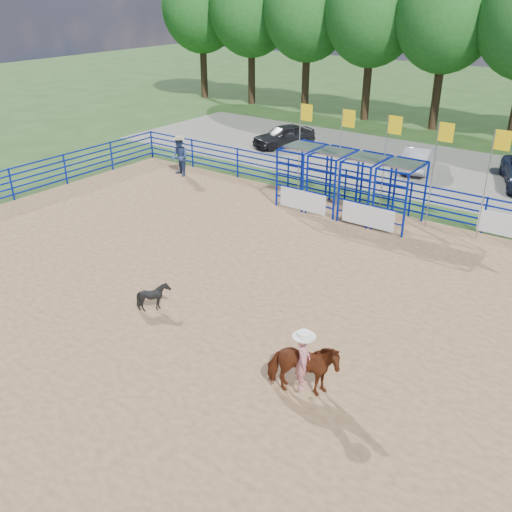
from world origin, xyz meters
name	(u,v)px	position (x,y,z in m)	size (l,w,h in m)	color
ground	(271,320)	(0.00, 0.00, 0.00)	(120.00, 120.00, 0.00)	#315321
arena_dirt	(271,320)	(0.00, 0.00, 0.01)	(30.00, 20.00, 0.02)	#9F774F
gravel_strip	(463,175)	(0.00, 17.00, 0.01)	(40.00, 10.00, 0.01)	slate
horse_and_rider	(303,364)	(2.47, -2.28, 0.86)	(1.88, 1.43, 2.41)	#5E2812
calf	(154,296)	(-3.11, -1.59, 0.46)	(0.71, 0.80, 0.88)	black
spectator_cowboy	(180,156)	(-11.49, 8.51, 1.00)	(1.13, 1.01, 1.97)	navy
car_a	(284,136)	(-10.48, 16.35, 0.66)	(1.53, 3.80, 1.30)	black
car_b	(419,158)	(-2.21, 16.55, 0.63)	(1.31, 3.77, 1.24)	gray
perimeter_fence	(271,297)	(0.00, 0.00, 0.75)	(30.10, 20.10, 1.50)	#071CA4
chute_assembly	(356,186)	(-1.90, 8.84, 1.26)	(19.32, 2.41, 4.20)	#071CA4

